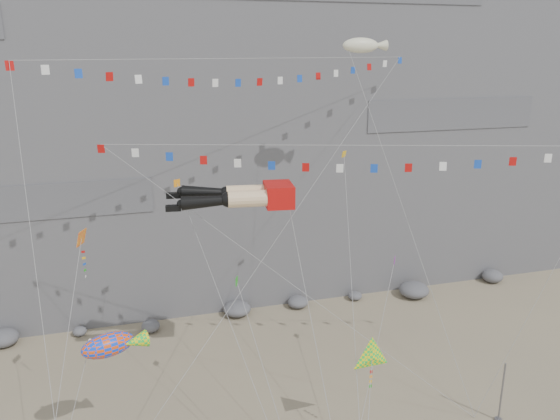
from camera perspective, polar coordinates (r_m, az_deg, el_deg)
name	(u,v)px	position (r m, az deg, el deg)	size (l,w,h in m)	color
cliff	(203,40)	(61.52, -8.00, 17.14)	(80.00, 28.00, 50.00)	slate
talus_boulders	(237,309)	(52.20, -4.51, -10.29)	(60.00, 3.00, 1.20)	slate
anchor_pole_right	(502,392)	(40.81, 22.16, -17.24)	(0.12, 0.12, 4.34)	slate
legs_kite	(244,196)	(35.33, -3.77, 1.47)	(8.34, 14.61, 19.47)	#B80D0B
flag_banner_upper	(248,59)	(40.41, -3.32, 15.49)	(29.61, 21.06, 31.06)	#B80D0B
flag_banner_lower	(358,146)	(34.77, 8.16, 6.67)	(31.09, 9.77, 20.64)	#B80D0B
harlequin_kite	(81,238)	(34.10, -20.04, -2.82)	(3.93, 8.83, 15.70)	red
fish_windsock	(108,345)	(32.95, -17.55, -13.32)	(5.89, 4.23, 9.30)	#F4480C
delta_kite	(372,358)	(34.27, 9.60, -14.98)	(4.23, 5.80, 8.79)	yellow
blimp_windsock	(361,46)	(42.68, 8.44, 16.56)	(6.01, 13.01, 27.49)	beige
small_kite_a	(179,188)	(38.34, -10.52, 2.25)	(5.02, 16.18, 22.04)	orange
small_kite_b	(394,263)	(40.07, 11.82, -5.48)	(8.31, 10.75, 15.72)	purple
small_kite_c	(238,284)	(34.85, -4.46, -7.72)	(2.33, 11.07, 14.43)	#1CA218
small_kite_d	(344,161)	(40.79, 6.74, 5.15)	(4.97, 15.39, 22.55)	gold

